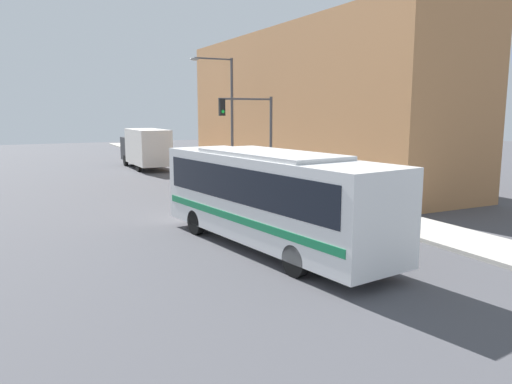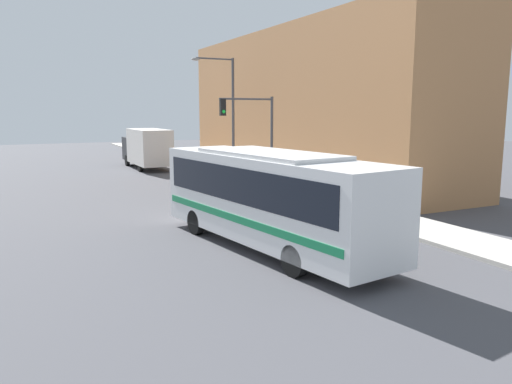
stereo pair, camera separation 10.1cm
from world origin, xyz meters
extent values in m
plane|color=#47474C|center=(0.00, 0.00, 0.00)|extent=(120.00, 120.00, 0.00)
cube|color=#B7B2A8|center=(5.82, 20.00, 0.07)|extent=(2.65, 70.00, 0.15)
cube|color=#B27A4C|center=(10.15, 13.96, 4.89)|extent=(6.00, 25.93, 9.77)
cube|color=white|center=(-0.60, -0.83, 1.75)|extent=(3.87, 10.28, 2.73)
cube|color=black|center=(-0.60, -0.83, 2.24)|extent=(3.80, 9.49, 1.12)
cube|color=#197F4C|center=(-0.60, -0.83, 1.15)|extent=(3.86, 9.89, 0.24)
cube|color=silver|center=(-0.60, -0.83, 3.17)|extent=(3.06, 5.78, 0.16)
cylinder|color=black|center=(0.09, 2.40, 0.46)|extent=(0.40, 0.95, 0.92)
cylinder|color=black|center=(-2.14, 2.10, 0.46)|extent=(0.40, 0.95, 0.92)
cylinder|color=black|center=(0.89, -3.41, 0.46)|extent=(0.40, 0.95, 0.92)
cylinder|color=black|center=(-1.34, -3.72, 0.46)|extent=(0.40, 0.95, 0.92)
cube|color=silver|center=(1.65, 23.36, 1.79)|extent=(2.31, 5.56, 2.69)
cube|color=#262628|center=(1.65, 27.22, 1.40)|extent=(2.19, 2.16, 1.90)
cylinder|color=black|center=(0.65, 26.83, 0.45)|extent=(0.25, 0.90, 0.90)
cylinder|color=black|center=(0.65, 22.32, 0.45)|extent=(0.25, 0.90, 0.90)
cylinder|color=#999999|center=(5.10, 3.34, 0.46)|extent=(0.22, 0.22, 0.62)
sphere|color=#999999|center=(5.10, 3.34, 0.83)|extent=(0.20, 0.20, 0.20)
cylinder|color=#999999|center=(5.10, 3.23, 0.49)|extent=(0.10, 0.13, 0.10)
cylinder|color=#47474C|center=(5.25, 9.89, 2.75)|extent=(0.16, 0.16, 5.19)
cylinder|color=#47474C|center=(3.65, 9.89, 5.19)|extent=(3.20, 0.11, 0.11)
cube|color=black|center=(2.25, 9.89, 4.74)|extent=(0.30, 0.24, 0.90)
sphere|color=#19D83F|center=(2.25, 9.75, 4.52)|extent=(0.18, 0.18, 0.18)
cylinder|color=#47474C|center=(5.35, 15.51, 4.05)|extent=(0.18, 0.18, 7.81)
cylinder|color=#47474C|center=(4.06, 15.51, 7.86)|extent=(2.57, 0.11, 0.11)
ellipsoid|color=gray|center=(2.78, 15.51, 7.78)|extent=(0.56, 0.28, 0.20)
cylinder|color=#47382D|center=(5.49, 3.59, 0.53)|extent=(0.28, 0.28, 0.76)
cylinder|color=beige|center=(5.49, 3.59, 1.22)|extent=(0.34, 0.34, 0.63)
sphere|color=tan|center=(5.49, 3.59, 1.64)|extent=(0.20, 0.20, 0.20)
camera|label=1|loc=(-8.33, -15.11, 4.57)|focal=35.00mm
camera|label=2|loc=(-8.24, -15.16, 4.57)|focal=35.00mm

